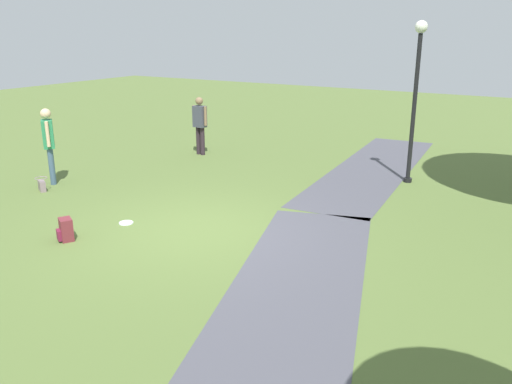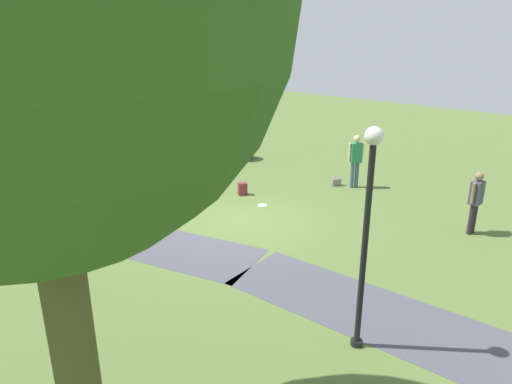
% 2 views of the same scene
% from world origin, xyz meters
% --- Properties ---
extents(ground_plane, '(48.00, 48.00, 0.00)m').
position_xyz_m(ground_plane, '(0.00, 0.00, 0.00)').
color(ground_plane, '#566B34').
extents(footpath_segment_near, '(8.12, 2.48, 0.01)m').
position_xyz_m(footpath_segment_near, '(-6.01, 1.38, 0.00)').
color(footpath_segment_near, '#4A4953').
rests_on(footpath_segment_near, ground).
extents(footpath_segment_mid, '(8.20, 4.08, 0.01)m').
position_xyz_m(footpath_segment_mid, '(1.81, 2.83, 0.00)').
color(footpath_segment_mid, '#4A4953').
rests_on(footpath_segment_mid, ground).
extents(lamp_post, '(0.28, 0.28, 3.73)m').
position_xyz_m(lamp_post, '(-5.20, 2.50, 2.29)').
color(lamp_post, black).
rests_on(lamp_post, ground).
extents(woman_with_handbag, '(0.41, 0.43, 1.80)m').
position_xyz_m(woman_with_handbag, '(-0.73, -4.76, 1.05)').
color(woman_with_handbag, '#3F5971').
rests_on(woman_with_handbag, ground).
extents(man_near_boulder, '(0.27, 0.52, 1.68)m').
position_xyz_m(man_near_boulder, '(-4.99, -3.54, 0.97)').
color(man_near_boulder, '#2C2129').
rests_on(man_near_boulder, ground).
extents(handbag_on_grass, '(0.37, 0.37, 0.31)m').
position_xyz_m(handbag_on_grass, '(-0.20, -4.50, 0.14)').
color(handbag_on_grass, gray).
rests_on(handbag_on_grass, ground).
extents(spare_backpack_on_lawn, '(0.34, 0.34, 0.40)m').
position_xyz_m(spare_backpack_on_lawn, '(1.52, -1.66, 0.19)').
color(spare_backpack_on_lawn, maroon).
rests_on(spare_backpack_on_lawn, ground).
extents(frisbee_on_grass, '(0.27, 0.27, 0.02)m').
position_xyz_m(frisbee_on_grass, '(0.37, -1.35, 0.01)').
color(frisbee_on_grass, white).
rests_on(frisbee_on_grass, ground).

